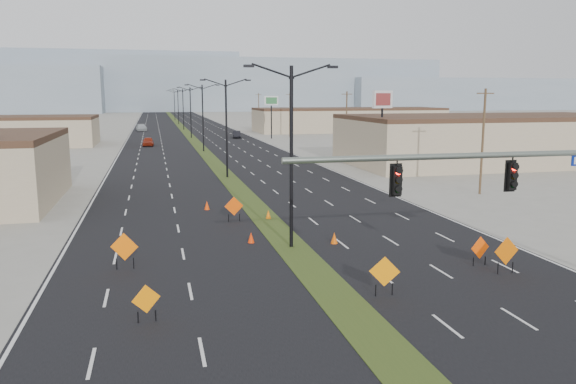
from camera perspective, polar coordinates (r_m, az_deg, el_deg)
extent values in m
plane|color=gray|center=(20.89, 8.43, -14.14)|extent=(600.00, 600.00, 0.00)
cube|color=black|center=(118.20, -9.92, 5.56)|extent=(25.00, 400.00, 0.02)
cube|color=#35491A|center=(118.20, -9.92, 5.56)|extent=(2.00, 400.00, 0.04)
cube|color=tan|center=(105.79, -27.05, 5.38)|extent=(30.00, 14.00, 4.50)
cube|color=tan|center=(75.25, 19.95, 4.88)|extent=(36.00, 18.00, 5.50)
cube|color=tan|center=(135.59, 6.14, 7.24)|extent=(44.00, 16.00, 5.00)
cube|color=#8293A2|center=(321.22, -5.06, 10.76)|extent=(220.00, 50.00, 28.00)
cube|color=#8293A2|center=(360.18, 18.15, 9.41)|extent=(160.00, 50.00, 18.00)
cube|color=#8293A2|center=(338.52, -17.59, 10.63)|extent=(140.00, 50.00, 32.00)
cylinder|color=slate|center=(23.41, 18.89, 3.54)|extent=(16.00, 0.24, 0.24)
cube|color=black|center=(21.86, 10.97, 1.15)|extent=(0.50, 0.28, 1.30)
sphere|color=#FF0C05|center=(21.66, 11.18, 2.01)|extent=(0.22, 0.22, 0.22)
cube|color=black|center=(24.34, 21.76, 1.50)|extent=(0.50, 0.28, 1.30)
sphere|color=#FF0C05|center=(24.17, 22.03, 2.27)|extent=(0.22, 0.22, 0.22)
cylinder|color=black|center=(30.74, 0.34, 3.38)|extent=(0.20, 0.20, 10.00)
cube|color=black|center=(30.12, -4.01, 12.65)|extent=(0.55, 0.24, 0.14)
cube|color=black|center=(31.21, 4.56, 12.55)|extent=(0.55, 0.24, 0.14)
cylinder|color=black|center=(58.23, -6.27, 6.36)|extent=(0.20, 0.20, 10.00)
cube|color=black|center=(57.90, -8.67, 11.19)|extent=(0.55, 0.24, 0.14)
cube|color=black|center=(58.48, -4.08, 11.26)|extent=(0.55, 0.24, 0.14)
cylinder|color=black|center=(86.05, -8.64, 7.40)|extent=(0.20, 0.20, 10.00)
cube|color=black|center=(85.83, -10.29, 10.66)|extent=(0.55, 0.24, 0.14)
cube|color=black|center=(86.22, -7.18, 10.73)|extent=(0.55, 0.24, 0.14)
cylinder|color=black|center=(113.95, -9.86, 7.93)|extent=(0.20, 0.20, 10.00)
cube|color=black|center=(113.79, -11.11, 10.38)|extent=(0.55, 0.24, 0.14)
cube|color=black|center=(114.08, -8.76, 10.45)|extent=(0.55, 0.24, 0.14)
cylinder|color=black|center=(141.90, -10.60, 8.25)|extent=(0.20, 0.20, 10.00)
cube|color=black|center=(141.76, -11.61, 10.22)|extent=(0.55, 0.24, 0.14)
cube|color=black|center=(142.00, -9.72, 10.27)|extent=(0.55, 0.24, 0.14)
cylinder|color=black|center=(169.86, -11.10, 8.46)|extent=(0.20, 0.20, 10.00)
cube|color=black|center=(169.75, -11.94, 10.10)|extent=(0.55, 0.24, 0.14)
cube|color=black|center=(169.95, -10.37, 10.15)|extent=(0.55, 0.24, 0.14)
cylinder|color=black|center=(197.83, -11.45, 8.61)|extent=(0.20, 0.20, 10.00)
cube|color=black|center=(197.74, -12.18, 10.02)|extent=(0.55, 0.24, 0.14)
cube|color=black|center=(197.91, -10.83, 10.07)|extent=(0.55, 0.24, 0.14)
cylinder|color=#4C3823|center=(50.79, 19.17, 4.81)|extent=(0.20, 0.20, 9.00)
cube|color=#4C3823|center=(50.64, 19.43, 9.44)|extent=(1.60, 0.10, 0.10)
cylinder|color=#4C3823|center=(82.41, 5.96, 7.01)|extent=(0.20, 0.20, 9.00)
cube|color=#4C3823|center=(82.32, 6.01, 9.86)|extent=(1.60, 0.10, 0.10)
cylinder|color=#4C3823|center=(115.99, 0.18, 7.85)|extent=(0.20, 0.20, 9.00)
cube|color=#4C3823|center=(115.92, 0.18, 9.88)|extent=(1.60, 0.10, 0.10)
cylinder|color=#4C3823|center=(150.22, -3.00, 8.29)|extent=(0.20, 0.20, 9.00)
cube|color=#4C3823|center=(150.17, -3.01, 9.85)|extent=(1.60, 0.10, 0.10)
imported|color=maroon|center=(97.71, -14.03, 4.99)|extent=(1.89, 4.42, 1.49)
imported|color=black|center=(113.09, -5.24, 5.84)|extent=(1.94, 4.41, 1.41)
imported|color=#AFB6B9|center=(139.63, -14.67, 6.35)|extent=(2.82, 5.70, 1.59)
cube|color=orange|center=(22.00, -14.22, -10.49)|extent=(1.05, 0.43, 1.11)
cylinder|color=black|center=(22.26, -14.99, -12.19)|extent=(0.05, 0.05, 0.46)
cylinder|color=black|center=(22.24, -13.29, -12.13)|extent=(0.05, 0.05, 0.46)
cube|color=#FF6905|center=(28.62, -16.30, -5.36)|extent=(1.34, 0.41, 1.38)
cylinder|color=black|center=(28.87, -17.02, -7.04)|extent=(0.05, 0.05, 0.57)
cylinder|color=black|center=(28.83, -15.41, -6.99)|extent=(0.05, 0.05, 0.57)
cube|color=#EE4B05|center=(37.99, -5.52, -1.43)|extent=(1.28, 0.15, 1.28)
cylinder|color=black|center=(38.11, -6.05, -2.64)|extent=(0.05, 0.05, 0.53)
cylinder|color=black|center=(38.21, -4.94, -2.59)|extent=(0.05, 0.05, 0.53)
cube|color=orange|center=(24.30, 9.79, -7.96)|extent=(1.25, 0.44, 1.30)
cylinder|color=black|center=(24.42, 8.90, -9.86)|extent=(0.05, 0.05, 0.54)
cylinder|color=black|center=(24.70, 10.55, -9.68)|extent=(0.05, 0.05, 0.54)
cube|color=#DA5D04|center=(28.76, 21.31, -5.59)|extent=(1.36, 0.18, 1.37)
cylinder|color=black|center=(28.77, 20.55, -7.31)|extent=(0.05, 0.05, 0.57)
cylinder|color=black|center=(29.21, 21.85, -7.13)|extent=(0.05, 0.05, 0.57)
cube|color=#FF4E05|center=(29.68, 18.93, -5.37)|extent=(1.12, 0.28, 1.13)
cylinder|color=black|center=(29.70, 18.31, -6.75)|extent=(0.05, 0.05, 0.47)
cylinder|color=black|center=(30.04, 19.39, -6.62)|extent=(0.05, 0.05, 0.47)
cone|color=#EF3205|center=(32.59, -3.78, -4.65)|extent=(0.41, 0.41, 0.64)
cone|color=#E85504|center=(32.45, 4.72, -4.69)|extent=(0.54, 0.54, 0.67)
cone|color=#FF6E05|center=(38.73, -2.01, -2.30)|extent=(0.39, 0.39, 0.64)
cone|color=#F13D05|center=(42.24, -8.24, -1.36)|extent=(0.44, 0.44, 0.68)
cylinder|color=black|center=(64.53, 9.47, 5.46)|extent=(0.24, 0.24, 7.41)
cube|color=white|center=(64.36, 9.58, 9.27)|extent=(2.81, 1.52, 1.95)
cube|color=maroon|center=(64.17, 9.65, 9.27)|extent=(2.15, 1.01, 1.36)
cylinder|color=black|center=(111.17, -1.70, 7.22)|extent=(0.24, 0.24, 6.87)
cube|color=white|center=(111.06, -1.71, 9.27)|extent=(2.73, 0.81, 1.81)
cube|color=#2D713B|center=(110.87, -1.69, 9.27)|extent=(2.15, 0.42, 1.27)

